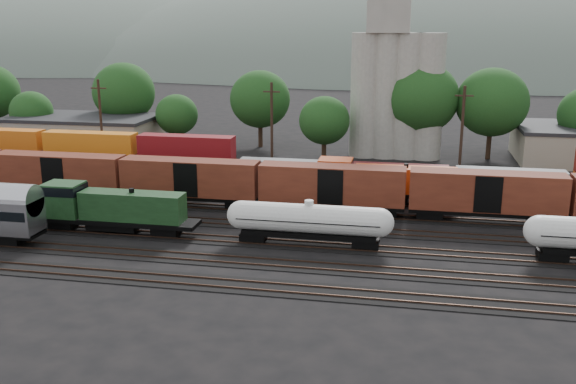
% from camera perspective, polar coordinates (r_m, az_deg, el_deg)
% --- Properties ---
extents(ground, '(600.00, 600.00, 0.00)m').
position_cam_1_polar(ground, '(62.29, 5.03, -3.40)').
color(ground, black).
extents(tracks, '(180.00, 33.20, 0.20)m').
position_cam_1_polar(tracks, '(62.28, 5.04, -3.36)').
color(tracks, black).
rests_on(tracks, ground).
extents(green_locomotive, '(16.55, 2.92, 4.38)m').
position_cam_1_polar(green_locomotive, '(63.16, -16.03, -1.31)').
color(green_locomotive, black).
rests_on(green_locomotive, ground).
extents(tank_car_a, '(15.05, 2.69, 3.94)m').
position_cam_1_polar(tank_car_a, '(57.18, 1.86, -2.54)').
color(tank_car_a, white).
rests_on(tank_car_a, ground).
extents(orange_locomotive, '(18.29, 3.05, 4.57)m').
position_cam_1_polar(orange_locomotive, '(70.99, 7.89, 0.99)').
color(orange_locomotive, black).
rests_on(orange_locomotive, ground).
extents(boxcar_string, '(153.60, 2.90, 4.20)m').
position_cam_1_polar(boxcar_string, '(65.93, 10.58, 0.26)').
color(boxcar_string, black).
rests_on(boxcar_string, ground).
extents(container_wall, '(160.00, 2.60, 5.80)m').
position_cam_1_polar(container_wall, '(76.19, 4.39, 2.23)').
color(container_wall, black).
rests_on(container_wall, ground).
extents(grain_silo, '(13.40, 5.00, 29.00)m').
position_cam_1_polar(grain_silo, '(95.26, 9.54, 9.73)').
color(grain_silo, '#A3A196').
rests_on(grain_silo, ground).
extents(industrial_sheds, '(119.38, 17.26, 5.10)m').
position_cam_1_polar(industrial_sheds, '(95.64, 11.31, 4.41)').
color(industrial_sheds, '#9E937F').
rests_on(industrial_sheds, ground).
extents(tree_band, '(163.54, 19.93, 13.87)m').
position_cam_1_polar(tree_band, '(97.50, 9.29, 7.72)').
color(tree_band, black).
rests_on(tree_band, ground).
extents(utility_poles, '(122.20, 0.36, 12.00)m').
position_cam_1_polar(utility_poles, '(82.16, 6.79, 5.49)').
color(utility_poles, black).
rests_on(utility_poles, ground).
extents(distant_hills, '(860.00, 286.00, 130.00)m').
position_cam_1_polar(distant_hills, '(321.88, 14.26, 7.30)').
color(distant_hills, '#59665B').
rests_on(distant_hills, ground).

